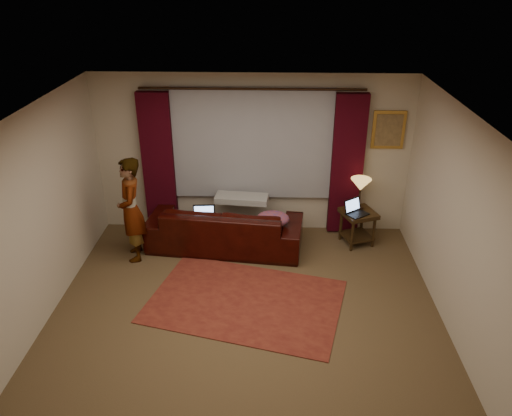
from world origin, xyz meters
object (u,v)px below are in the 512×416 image
Objects in this scene: tiffany_lamp at (360,194)px; laptop_table at (358,208)px; sofa at (225,219)px; end_table at (357,227)px; person at (131,210)px; laptop_sofa at (204,216)px.

tiffany_lamp is 1.48× the size of laptop_table.
sofa is 4.23× the size of end_table.
sofa reaches higher than end_table.
person reaches higher than sofa.
person reaches higher than end_table.
laptop_table reaches higher than laptop_sofa.
tiffany_lamp is 3.50m from person.
tiffany_lamp reaches higher than laptop_table.
sofa is 2.11m from end_table.
end_table is 0.55m from tiffany_lamp.
laptop_sofa is 1.06× the size of laptop_table.
person is (-3.39, -0.43, 0.12)m from laptop_table.
sofa is 6.53× the size of laptop_sofa.
laptop_sofa is at bearing 147.71° from laptop_table.
laptop_table is at bearing -171.62° from sofa.
sofa is 4.68× the size of tiffany_lamp.
end_table is 0.41m from laptop_table.
laptop_sofa is 2.45m from tiffany_lamp.
sofa is 1.49× the size of person.
laptop_table is (2.36, 0.22, 0.08)m from laptop_sofa.
tiffany_lamp is at bearing -166.01° from sofa.
tiffany_lamp is at bearing 84.99° from person.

